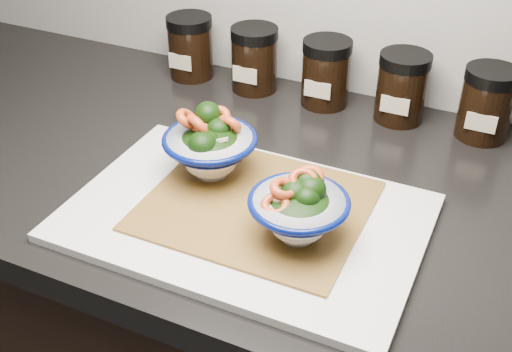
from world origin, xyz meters
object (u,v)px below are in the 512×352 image
at_px(bowl_right, 299,209).
at_px(cutting_board, 245,217).
at_px(spice_jar_a, 190,47).
at_px(spice_jar_b, 254,59).
at_px(spice_jar_e, 487,103).
at_px(bowl_left, 210,147).
at_px(spice_jar_c, 326,73).
at_px(spice_jar_d, 402,87).

bearing_deg(bowl_right, cutting_board, 168.41).
height_order(spice_jar_a, spice_jar_b, same).
bearing_deg(spice_jar_e, spice_jar_a, 180.00).
xyz_separation_m(spice_jar_a, spice_jar_e, (0.52, 0.00, 0.00)).
height_order(bowl_right, spice_jar_b, spice_jar_b).
bearing_deg(spice_jar_e, spice_jar_b, 180.00).
xyz_separation_m(spice_jar_b, spice_jar_e, (0.39, 0.00, 0.00)).
bearing_deg(spice_jar_b, bowl_left, -76.66).
xyz_separation_m(spice_jar_a, spice_jar_c, (0.26, 0.00, 0.00)).
xyz_separation_m(bowl_left, spice_jar_e, (0.32, 0.29, -0.00)).
xyz_separation_m(bowl_left, bowl_right, (0.16, -0.08, -0.00)).
distance_m(cutting_board, spice_jar_d, 0.37).
height_order(bowl_right, spice_jar_c, spice_jar_c).
bearing_deg(bowl_right, spice_jar_b, 122.03).
relative_size(cutting_board, bowl_right, 3.68).
relative_size(cutting_board, spice_jar_c, 3.98).
xyz_separation_m(spice_jar_c, spice_jar_d, (0.13, 0.00, 0.00)).
relative_size(spice_jar_c, spice_jar_e, 1.00).
bearing_deg(bowl_left, cutting_board, -36.34).
bearing_deg(spice_jar_c, spice_jar_a, 180.00).
bearing_deg(bowl_right, spice_jar_e, 66.27).
xyz_separation_m(cutting_board, spice_jar_d, (0.11, 0.35, 0.05)).
height_order(cutting_board, spice_jar_b, spice_jar_b).
xyz_separation_m(cutting_board, spice_jar_e, (0.24, 0.35, 0.05)).
distance_m(bowl_left, bowl_right, 0.18).
relative_size(bowl_left, spice_jar_b, 1.15).
height_order(bowl_left, spice_jar_c, bowl_left).
height_order(bowl_left, spice_jar_a, bowl_left).
bearing_deg(spice_jar_a, spice_jar_c, 0.00).
bearing_deg(cutting_board, spice_jar_e, 55.57).
xyz_separation_m(spice_jar_b, spice_jar_d, (0.26, 0.00, 0.00)).
relative_size(bowl_left, spice_jar_e, 1.15).
height_order(bowl_left, spice_jar_e, bowl_left).
bearing_deg(bowl_right, spice_jar_d, 85.28).
xyz_separation_m(bowl_right, spice_jar_c, (-0.10, 0.37, 0.00)).
xyz_separation_m(bowl_right, spice_jar_b, (-0.23, 0.37, 0.00)).
relative_size(bowl_left, spice_jar_d, 1.15).
distance_m(bowl_left, spice_jar_e, 0.43).
xyz_separation_m(bowl_right, spice_jar_a, (-0.36, 0.37, 0.00)).
bearing_deg(spice_jar_d, spice_jar_e, 0.00).
height_order(spice_jar_b, spice_jar_e, same).
relative_size(spice_jar_b, spice_jar_c, 1.00).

